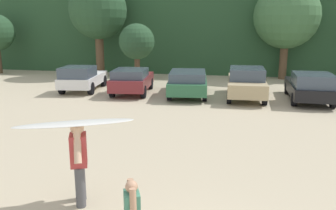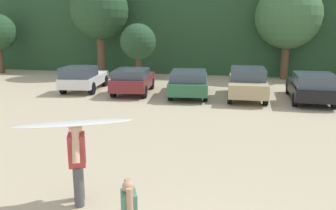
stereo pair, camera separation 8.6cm
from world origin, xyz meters
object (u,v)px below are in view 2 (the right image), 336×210
parked_car_white (83,78)px  person_adult (77,158)px  parked_car_forest_green (189,82)px  parked_car_black (311,87)px  parked_car_maroon (133,80)px  surfboard_white (73,123)px  parked_car_tan (247,82)px

parked_car_white → person_adult: size_ratio=2.36×
parked_car_forest_green → parked_car_black: parked_car_black is taller
parked_car_maroon → parked_car_forest_green: 3.10m
parked_car_maroon → surfboard_white: 12.12m
parked_car_maroon → parked_car_white: bearing=80.0°
parked_car_black → person_adult: size_ratio=2.54×
parked_car_white → surfboard_white: surfboard_white is taller
parked_car_black → person_adult: person_adult is taller
parked_car_black → person_adult: bearing=151.4°
parked_car_black → surfboard_white: surfboard_white is taller
parked_car_maroon → person_adult: person_adult is taller
person_adult → parked_car_forest_green: bearing=-116.3°
parked_car_maroon → parked_car_tan: bearing=-96.7°
parked_car_forest_green → parked_car_tan: (3.03, -0.08, 0.09)m
parked_car_maroon → surfboard_white: size_ratio=1.70×
parked_car_forest_green → surfboard_white: (-0.54, -11.85, 1.01)m
parked_car_white → parked_car_black: bearing=-99.3°
parked_car_tan → surfboard_white: bearing=161.9°
parked_car_black → parked_car_white: bearing=89.1°
parked_car_tan → surfboard_white: (-3.56, -11.77, 0.92)m
parked_car_white → surfboard_white: size_ratio=1.73×
person_adult → parked_car_black: bearing=-143.5°
parked_car_white → surfboard_white: bearing=-162.4°
parked_car_maroon → parked_car_tan: parked_car_tan is taller
parked_car_white → parked_car_forest_green: parked_car_white is taller
parked_car_tan → surfboard_white: size_ratio=1.81×
parked_car_white → parked_car_tan: size_ratio=0.95×
parked_car_white → parked_car_tan: (9.15, -0.22, 0.07)m
parked_car_maroon → parked_car_black: (9.17, -0.23, 0.01)m
person_adult → parked_car_white: bearing=-88.7°
parked_car_maroon → surfboard_white: bearing=-174.2°
person_adult → surfboard_white: size_ratio=0.73×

